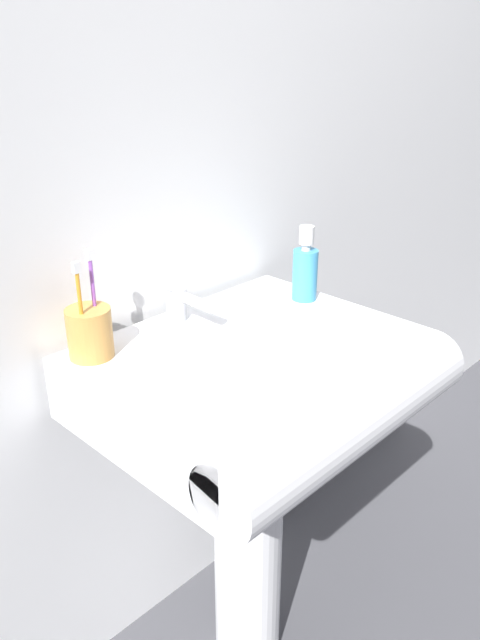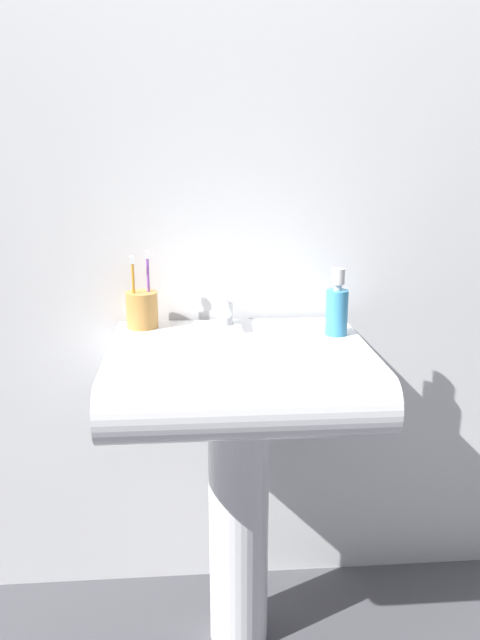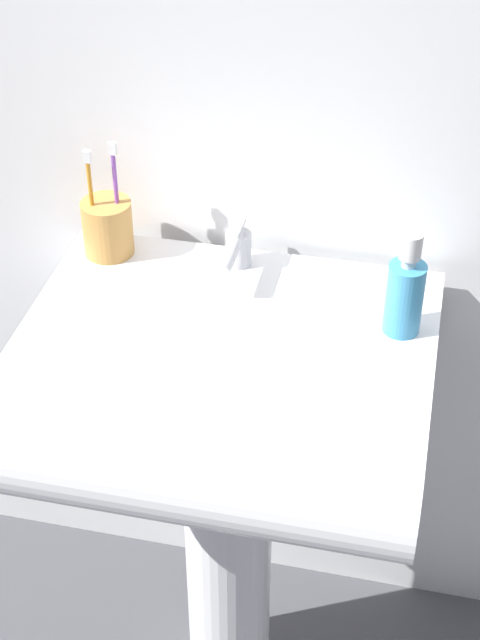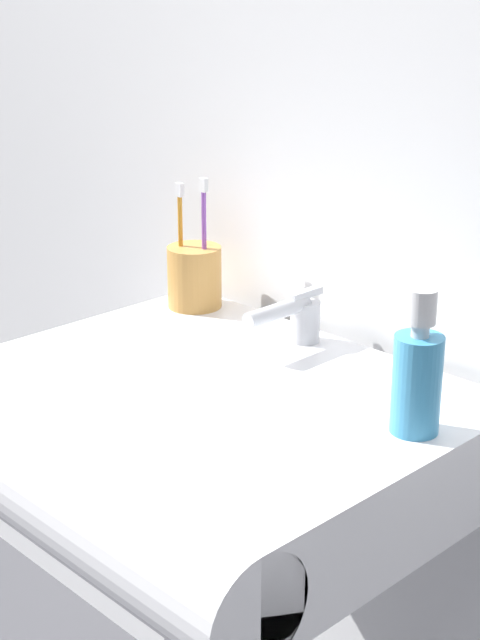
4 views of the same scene
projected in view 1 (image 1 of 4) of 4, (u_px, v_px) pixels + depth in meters
wall_back at (147, 122)px, 1.20m from camera, size 5.00×0.05×2.40m
sink_pedestal at (248, 535)px, 1.38m from camera, size 0.15×0.15×0.69m
sink_basin at (268, 382)px, 1.18m from camera, size 0.61×0.52×0.13m
faucet at (182, 304)px, 1.26m from camera, size 0.04×0.14×0.07m
toothbrush_cup at (90, 332)px, 1.12m from camera, size 0.08×0.08×0.20m
soap_bottle at (305, 271)px, 1.36m from camera, size 0.05×0.05×0.17m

